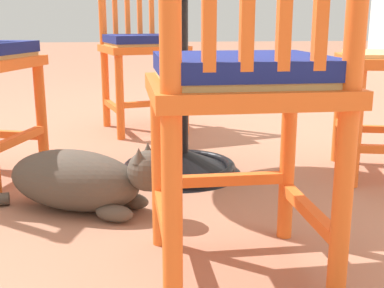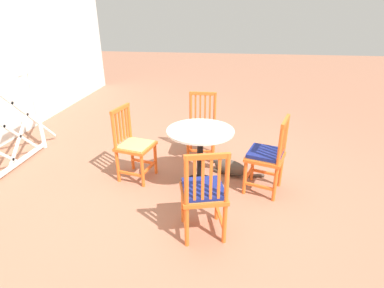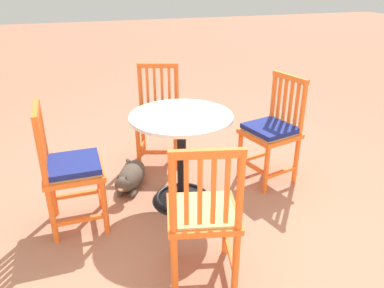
{
  "view_description": "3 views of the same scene",
  "coord_description": "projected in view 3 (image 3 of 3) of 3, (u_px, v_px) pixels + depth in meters",
  "views": [
    {
      "loc": [
        1.97,
        0.01,
        0.58
      ],
      "look_at": [
        0.26,
        0.2,
        0.15
      ],
      "focal_mm": 46.8,
      "sensor_mm": 36.0,
      "label": 1
    },
    {
      "loc": [
        -2.99,
        -0.15,
        1.97
      ],
      "look_at": [
        0.18,
        0.27,
        0.52
      ],
      "focal_mm": 28.23,
      "sensor_mm": 36.0,
      "label": 2
    },
    {
      "loc": [
        0.81,
        2.66,
        1.68
      ],
      "look_at": [
        0.02,
        0.12,
        0.46
      ],
      "focal_mm": 35.47,
      "sensor_mm": 36.0,
      "label": 3
    }
  ],
  "objects": [
    {
      "name": "tabby_cat",
      "position": [
        130.0,
        177.0,
        3.2
      ],
      "size": [
        0.37,
        0.73,
        0.23
      ],
      "color": "#4C4238",
      "rests_on": "ground_plane"
    },
    {
      "name": "orange_chair_at_corner",
      "position": [
        70.0,
        169.0,
        2.59
      ],
      "size": [
        0.41,
        0.41,
        0.91
      ],
      "color": "orange",
      "rests_on": "ground_plane"
    },
    {
      "name": "orange_chair_near_fence",
      "position": [
        158.0,
        117.0,
        3.52
      ],
      "size": [
        0.5,
        0.5,
        0.91
      ],
      "color": "orange",
      "rests_on": "ground_plane"
    },
    {
      "name": "ground_plane",
      "position": [
        190.0,
        187.0,
        3.23
      ],
      "size": [
        24.0,
        24.0,
        0.0
      ],
      "primitive_type": "plane",
      "color": "#A36B51"
    },
    {
      "name": "orange_chair_facing_out",
      "position": [
        272.0,
        132.0,
        3.19
      ],
      "size": [
        0.49,
        0.49,
        0.91
      ],
      "color": "orange",
      "rests_on": "ground_plane"
    },
    {
      "name": "cafe_table",
      "position": [
        182.0,
        169.0,
        2.93
      ],
      "size": [
        0.76,
        0.76,
        0.73
      ],
      "color": "black",
      "rests_on": "ground_plane"
    },
    {
      "name": "orange_chair_tucked_in",
      "position": [
        203.0,
        216.0,
        2.12
      ],
      "size": [
        0.48,
        0.48,
        0.91
      ],
      "color": "orange",
      "rests_on": "ground_plane"
    }
  ]
}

